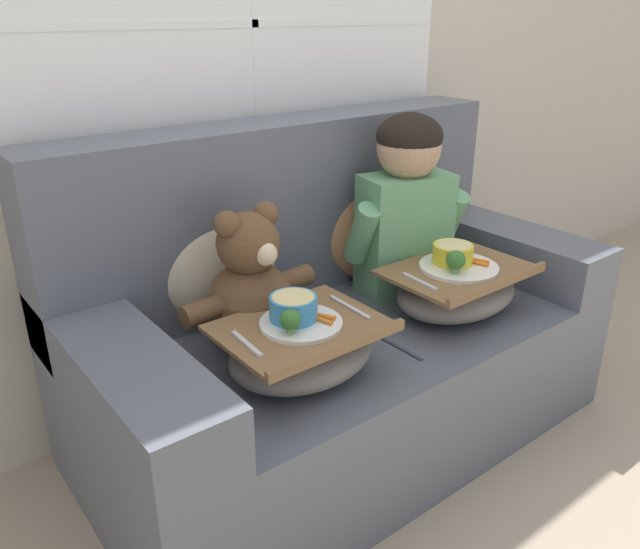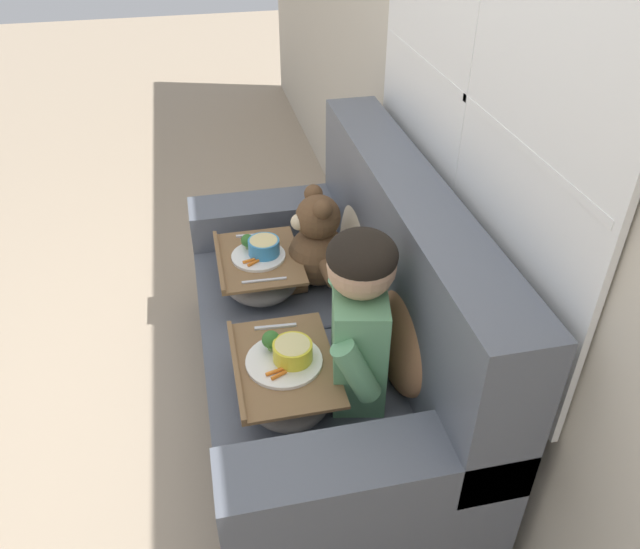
{
  "view_description": "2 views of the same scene",
  "coord_description": "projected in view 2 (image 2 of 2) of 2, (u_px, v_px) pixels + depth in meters",
  "views": [
    {
      "loc": [
        -1.15,
        -1.33,
        1.33
      ],
      "look_at": [
        -0.05,
        0.08,
        0.57
      ],
      "focal_mm": 35.0,
      "sensor_mm": 36.0,
      "label": 1
    },
    {
      "loc": [
        1.76,
        -0.37,
        1.97
      ],
      "look_at": [
        -0.07,
        0.02,
        0.63
      ],
      "focal_mm": 35.0,
      "sensor_mm": 36.0,
      "label": 2
    }
  ],
  "objects": [
    {
      "name": "throw_pillow_behind_teddy",
      "position": [
        360.0,
        235.0,
        2.53
      ],
      "size": [
        0.4,
        0.19,
        0.41
      ],
      "color": "#C1B293",
      "rests_on": "couch"
    },
    {
      "name": "throw_pillow_behind_child",
      "position": [
        410.0,
        332.0,
        2.04
      ],
      "size": [
        0.42,
        0.2,
        0.44
      ],
      "color": "#B2754C",
      "rests_on": "couch"
    },
    {
      "name": "teddy_bear",
      "position": [
        317.0,
        245.0,
        2.51
      ],
      "size": [
        0.45,
        0.31,
        0.41
      ],
      "color": "brown",
      "rests_on": "couch"
    },
    {
      "name": "ground_plane",
      "position": [
        318.0,
        407.0,
        2.61
      ],
      "size": [
        14.0,
        14.0,
        0.0
      ],
      "primitive_type": "plane",
      "color": "tan"
    },
    {
      "name": "lap_tray_teddy",
      "position": [
        259.0,
        270.0,
        2.53
      ],
      "size": [
        0.42,
        0.33,
        0.23
      ],
      "color": "slate",
      "rests_on": "teddy_bear"
    },
    {
      "name": "wall_back_with_window",
      "position": [
        481.0,
        94.0,
        1.94
      ],
      "size": [
        8.0,
        0.08,
        2.6
      ],
      "color": "beige",
      "rests_on": "ground_plane"
    },
    {
      "name": "lap_tray_child",
      "position": [
        285.0,
        377.0,
        2.03
      ],
      "size": [
        0.45,
        0.32,
        0.23
      ],
      "color": "slate",
      "rests_on": "child_figure"
    },
    {
      "name": "child_figure",
      "position": [
        359.0,
        308.0,
        1.93
      ],
      "size": [
        0.45,
        0.25,
        0.6
      ],
      "color": "#66A370",
      "rests_on": "couch"
    },
    {
      "name": "couch",
      "position": [
        338.0,
        341.0,
        2.42
      ],
      "size": [
        1.67,
        0.87,
        1.01
      ],
      "color": "#565B66",
      "rests_on": "ground_plane"
    }
  ]
}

